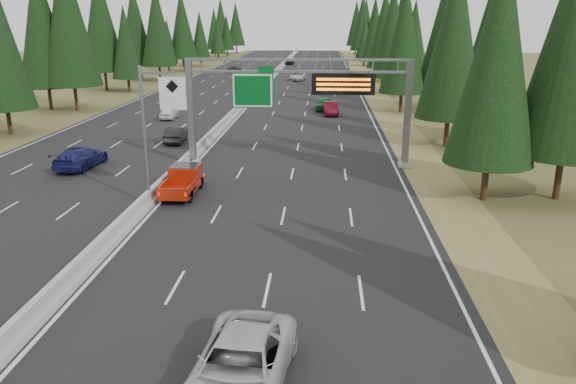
# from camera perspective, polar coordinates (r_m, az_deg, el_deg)

# --- Properties ---
(road) EXTENTS (32.00, 260.00, 0.08)m
(road) POSITION_cam_1_polar(r_m,az_deg,el_deg) (87.02, -3.14, 10.07)
(road) COLOR black
(road) RESTS_ON ground
(shoulder_right) EXTENTS (3.60, 260.00, 0.06)m
(shoulder_right) POSITION_cam_1_polar(r_m,az_deg,el_deg) (86.77, 8.79, 9.87)
(shoulder_right) COLOR olive
(shoulder_right) RESTS_ON ground
(shoulder_left) EXTENTS (3.60, 260.00, 0.06)m
(shoulder_left) POSITION_cam_1_polar(r_m,az_deg,el_deg) (90.83, -14.54, 9.84)
(shoulder_left) COLOR brown
(shoulder_left) RESTS_ON ground
(median_barrier) EXTENTS (0.70, 260.00, 0.85)m
(median_barrier) POSITION_cam_1_polar(r_m,az_deg,el_deg) (86.97, -3.15, 10.31)
(median_barrier) COLOR #979892
(median_barrier) RESTS_ON road
(sign_gantry) EXTENTS (16.75, 0.98, 7.80)m
(sign_gantry) POSITION_cam_1_polar(r_m,az_deg,el_deg) (41.03, 1.93, 9.75)
(sign_gantry) COLOR slate
(sign_gantry) RESTS_ON road
(hov_sign_pole) EXTENTS (2.80, 0.50, 8.00)m
(hov_sign_pole) POSITION_cam_1_polar(r_m,az_deg,el_deg) (32.71, -13.48, 6.50)
(hov_sign_pole) COLOR slate
(hov_sign_pole) RESTS_ON road
(tree_row_right) EXTENTS (12.38, 237.64, 18.86)m
(tree_row_right) POSITION_cam_1_polar(r_m,az_deg,el_deg) (81.06, 12.51, 15.70)
(tree_row_right) COLOR black
(tree_row_right) RESTS_ON ground
(tree_row_left) EXTENTS (11.49, 241.04, 18.90)m
(tree_row_left) POSITION_cam_1_polar(r_m,az_deg,el_deg) (83.89, -19.58, 15.27)
(tree_row_left) COLOR black
(tree_row_left) RESTS_ON ground
(silver_minivan) EXTENTS (3.20, 6.02, 1.61)m
(silver_minivan) POSITION_cam_1_polar(r_m,az_deg,el_deg) (16.91, -4.90, -17.32)
(silver_minivan) COLOR silver
(silver_minivan) RESTS_ON road
(red_pickup) EXTENTS (1.83, 5.12, 1.67)m
(red_pickup) POSITION_cam_1_polar(r_m,az_deg,el_deg) (35.68, -10.50, 1.39)
(red_pickup) COLOR black
(red_pickup) RESTS_ON road
(car_ahead_green) EXTENTS (2.16, 4.56, 1.51)m
(car_ahead_green) POSITION_cam_1_polar(r_m,az_deg,el_deg) (69.09, 3.68, 8.94)
(car_ahead_green) COLOR #145A22
(car_ahead_green) RESTS_ON road
(car_ahead_dkred) EXTENTS (1.94, 4.58, 1.47)m
(car_ahead_dkred) POSITION_cam_1_polar(r_m,az_deg,el_deg) (65.52, 4.32, 8.48)
(car_ahead_dkred) COLOR #5B0D1B
(car_ahead_dkred) RESTS_ON road
(car_ahead_dkgrey) EXTENTS (2.17, 4.62, 1.30)m
(car_ahead_dkgrey) POSITION_cam_1_polar(r_m,az_deg,el_deg) (91.19, 3.06, 10.82)
(car_ahead_dkgrey) COLOR black
(car_ahead_dkgrey) RESTS_ON road
(car_ahead_white) EXTENTS (2.91, 5.59, 1.50)m
(car_ahead_white) POSITION_cam_1_polar(r_m,az_deg,el_deg) (104.77, 0.99, 11.68)
(car_ahead_white) COLOR silver
(car_ahead_white) RESTS_ON road
(car_ahead_far) EXTENTS (2.19, 4.70, 1.56)m
(car_ahead_far) POSITION_cam_1_polar(r_m,az_deg,el_deg) (144.67, 0.19, 13.14)
(car_ahead_far) COLOR black
(car_ahead_far) RESTS_ON road
(car_onc_near) EXTENTS (1.66, 4.25, 1.38)m
(car_onc_near) POSITION_cam_1_polar(r_m,az_deg,el_deg) (51.05, -11.32, 5.74)
(car_onc_near) COLOR black
(car_onc_near) RESTS_ON road
(car_onc_blue) EXTENTS (2.58, 5.52, 1.56)m
(car_onc_blue) POSITION_cam_1_polar(r_m,az_deg,el_deg) (43.91, -20.32, 3.33)
(car_onc_blue) COLOR navy
(car_onc_blue) RESTS_ON road
(car_onc_white) EXTENTS (1.72, 3.88, 1.30)m
(car_onc_white) POSITION_cam_1_polar(r_m,az_deg,el_deg) (63.96, -12.02, 7.87)
(car_onc_white) COLOR white
(car_onc_white) RESTS_ON road
(car_onc_far) EXTENTS (2.60, 5.11, 1.38)m
(car_onc_far) POSITION_cam_1_polar(r_m,az_deg,el_deg) (122.43, -5.48, 12.34)
(car_onc_far) COLOR black
(car_onc_far) RESTS_ON road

